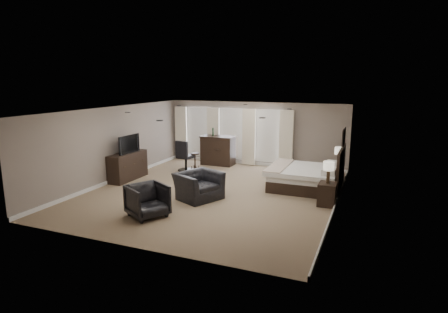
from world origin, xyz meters
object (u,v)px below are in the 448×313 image
at_px(armchair_near, 199,181).
at_px(desk_chair, 186,156).
at_px(bar_stool_left, 195,162).
at_px(nightstand_far, 338,172).
at_px(nightstand_near, 327,194).
at_px(bar_counter, 218,150).
at_px(tv, 127,151).
at_px(bar_stool_right, 219,157).
at_px(dresser, 128,166).
at_px(bed, 305,167).
at_px(lamp_far, 339,156).
at_px(armchair_far, 147,199).
at_px(lamp_near, 328,172).

bearing_deg(armchair_near, desk_chair, 59.32).
xyz_separation_m(armchair_near, bar_stool_left, (-1.70, 3.14, -0.19)).
bearing_deg(nightstand_far, desk_chair, -171.64).
relative_size(nightstand_near, bar_counter, 0.46).
distance_m(nightstand_far, tv, 7.48).
xyz_separation_m(bar_counter, bar_stool_right, (0.15, -0.21, -0.25)).
height_order(dresser, tv, tv).
relative_size(nightstand_near, tv, 0.58).
height_order(bed, armchair_near, bed).
distance_m(nightstand_near, armchair_near, 3.73).
height_order(bed, lamp_far, bed).
bearing_deg(bar_stool_left, armchair_far, -77.20).
relative_size(lamp_far, dresser, 0.38).
distance_m(nightstand_far, lamp_near, 2.98).
height_order(bed, lamp_near, bed).
distance_m(tv, armchair_far, 3.99).
bearing_deg(armchair_far, bar_stool_right, 34.26).
xyz_separation_m(armchair_near, bar_stool_right, (-1.13, 4.21, -0.18)).
distance_m(lamp_far, bar_stool_right, 4.80).
relative_size(lamp_far, bar_stool_left, 0.91).
bearing_deg(armchair_near, nightstand_far, -18.77).
bearing_deg(armchair_far, bar_counter, 35.44).
bearing_deg(nightstand_far, tv, -158.45).
bearing_deg(nightstand_near, nightstand_far, 90.00).
relative_size(bar_counter, bar_stool_right, 1.96).
distance_m(tv, armchair_near, 3.49).
bearing_deg(lamp_far, lamp_near, -90.00).
height_order(tv, armchair_near, tv).
bearing_deg(nightstand_far, lamp_far, 0.00).
distance_m(bed, tv, 6.17).
bearing_deg(armchair_far, lamp_far, -7.82).
bearing_deg(lamp_near, bed, 121.54).
xyz_separation_m(lamp_far, bar_counter, (-4.90, 0.66, -0.26)).
xyz_separation_m(bed, lamp_near, (0.89, -1.45, 0.25)).
distance_m(nightstand_near, tv, 6.96).
distance_m(lamp_near, bar_stool_left, 5.82).
distance_m(lamp_near, armchair_far, 5.01).
xyz_separation_m(dresser, tv, (0.00, 0.00, 0.56)).
bearing_deg(dresser, bar_stool_left, 52.97).
distance_m(nightstand_far, bar_stool_left, 5.36).
bearing_deg(bar_counter, bar_stool_left, -108.51).
bearing_deg(dresser, nightstand_near, -1.38).
bearing_deg(desk_chair, armchair_far, 114.54).
distance_m(armchair_far, bar_stool_left, 5.10).
bearing_deg(lamp_near, armchair_far, -147.29).
relative_size(lamp_near, bar_stool_right, 0.88).
distance_m(nightstand_near, dresser, 6.92).
height_order(nightstand_near, lamp_near, lamp_near).
height_order(nightstand_near, nightstand_far, nightstand_near).
xyz_separation_m(bed, lamp_far, (0.89, 1.45, 0.16)).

